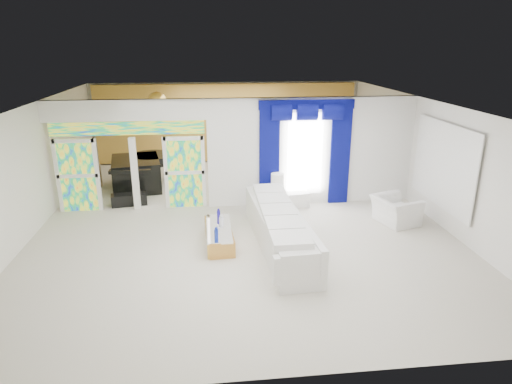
{
  "coord_description": "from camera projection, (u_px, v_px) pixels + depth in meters",
  "views": [
    {
      "loc": [
        -0.79,
        -10.94,
        4.4
      ],
      "look_at": [
        0.3,
        -1.2,
        1.1
      ],
      "focal_mm": 31.29,
      "sensor_mm": 36.0,
      "label": 1
    }
  ],
  "objects": [
    {
      "name": "floor",
      "position": [
        240.0,
        217.0,
        11.79
      ],
      "size": [
        12.0,
        12.0,
        0.0
      ],
      "primitive_type": "plane",
      "color": "#B7AF9E",
      "rests_on": "ground"
    },
    {
      "name": "dividing_wall",
      "position": [
        313.0,
        151.0,
        12.48
      ],
      "size": [
        5.7,
        0.18,
        3.0
      ],
      "primitive_type": "cube",
      "color": "white",
      "rests_on": "ground"
    },
    {
      "name": "dividing_header",
      "position": [
        126.0,
        110.0,
        11.56
      ],
      "size": [
        4.3,
        0.18,
        0.55
      ],
      "primitive_type": "cube",
      "color": "white",
      "rests_on": "dividing_wall"
    },
    {
      "name": "stained_panel_left",
      "position": [
        78.0,
        176.0,
        11.96
      ],
      "size": [
        0.95,
        0.04,
        2.0
      ],
      "primitive_type": "cube",
      "color": "#994C3F",
      "rests_on": "ground"
    },
    {
      "name": "stained_panel_right",
      "position": [
        185.0,
        172.0,
        12.26
      ],
      "size": [
        0.95,
        0.04,
        2.0
      ],
      "primitive_type": "cube",
      "color": "#994C3F",
      "rests_on": "ground"
    },
    {
      "name": "stained_transom",
      "position": [
        128.0,
        128.0,
        11.71
      ],
      "size": [
        4.0,
        0.05,
        0.35
      ],
      "primitive_type": "cube",
      "color": "#994C3F",
      "rests_on": "dividing_header"
    },
    {
      "name": "window_pane",
      "position": [
        305.0,
        154.0,
        12.37
      ],
      "size": [
        1.0,
        0.02,
        2.3
      ],
      "primitive_type": "cube",
      "color": "white",
      "rests_on": "dividing_wall"
    },
    {
      "name": "blue_drape_left",
      "position": [
        269.0,
        157.0,
        12.26
      ],
      "size": [
        0.55,
        0.1,
        2.8
      ],
      "primitive_type": "cube",
      "color": "#030741",
      "rests_on": "ground"
    },
    {
      "name": "blue_drape_right",
      "position": [
        340.0,
        155.0,
        12.47
      ],
      "size": [
        0.55,
        0.1,
        2.8
      ],
      "primitive_type": "cube",
      "color": "#030741",
      "rests_on": "ground"
    },
    {
      "name": "blue_pelmet",
      "position": [
        307.0,
        104.0,
        11.91
      ],
      "size": [
        2.6,
        0.12,
        0.25
      ],
      "primitive_type": "cube",
      "color": "#030741",
      "rests_on": "dividing_wall"
    },
    {
      "name": "wall_mirror",
      "position": [
        444.0,
        165.0,
        10.87
      ],
      "size": [
        0.04,
        2.7,
        1.9
      ],
      "primitive_type": "cube",
      "color": "white",
      "rests_on": "ground"
    },
    {
      "name": "gold_curtains",
      "position": [
        227.0,
        123.0,
        16.87
      ],
      "size": [
        9.7,
        0.12,
        2.9
      ],
      "primitive_type": "cube",
      "color": "gold",
      "rests_on": "ground"
    },
    {
      "name": "white_sofa",
      "position": [
        279.0,
        230.0,
        10.02
      ],
      "size": [
        1.13,
        4.17,
        0.78
      ],
      "primitive_type": "cube",
      "rotation": [
        0.0,
        0.0,
        0.06
      ],
      "color": "white",
      "rests_on": "ground"
    },
    {
      "name": "coffee_table",
      "position": [
        219.0,
        236.0,
        10.23
      ],
      "size": [
        0.66,
        1.7,
        0.37
      ],
      "primitive_type": "cube",
      "rotation": [
        0.0,
        0.0,
        0.06
      ],
      "color": "#B98239",
      "rests_on": "ground"
    },
    {
      "name": "console_table",
      "position": [
        288.0,
        200.0,
        12.48
      ],
      "size": [
        1.24,
        0.54,
        0.4
      ],
      "primitive_type": "cube",
      "rotation": [
        0.0,
        0.0,
        0.14
      ],
      "color": "white",
      "rests_on": "ground"
    },
    {
      "name": "table_lamp",
      "position": [
        277.0,
        184.0,
        12.3
      ],
      "size": [
        0.36,
        0.36,
        0.58
      ],
      "primitive_type": "cylinder",
      "color": "white",
      "rests_on": "console_table"
    },
    {
      "name": "armchair",
      "position": [
        396.0,
        210.0,
        11.33
      ],
      "size": [
        1.18,
        1.27,
        0.69
      ],
      "primitive_type": "imported",
      "rotation": [
        0.0,
        0.0,
        1.85
      ],
      "color": "white",
      "rests_on": "ground"
    },
    {
      "name": "grand_piano",
      "position": [
        136.0,
        173.0,
        14.06
      ],
      "size": [
        1.71,
        2.07,
        0.94
      ],
      "primitive_type": "cube",
      "rotation": [
        0.0,
        0.0,
        0.17
      ],
      "color": "black",
      "rests_on": "ground"
    },
    {
      "name": "piano_bench",
      "position": [
        129.0,
        199.0,
        12.65
      ],
      "size": [
        1.03,
        0.54,
        0.33
      ],
      "primitive_type": "cube",
      "rotation": [
        0.0,
        0.0,
        0.17
      ],
      "color": "black",
      "rests_on": "ground"
    },
    {
      "name": "tv_console",
      "position": [
        91.0,
        177.0,
        14.06
      ],
      "size": [
        0.59,
        0.55,
        0.74
      ],
      "primitive_type": "cube",
      "rotation": [
        0.0,
        0.0,
        -0.19
      ],
      "color": "tan",
      "rests_on": "ground"
    },
    {
      "name": "chandelier",
      "position": [
        157.0,
        101.0,
        13.9
      ],
      "size": [
        0.6,
        0.6,
        0.6
      ],
      "primitive_type": "sphere",
      "color": "gold",
      "rests_on": "ceiling"
    },
    {
      "name": "decanters",
      "position": [
        218.0,
        226.0,
        10.09
      ],
      "size": [
        0.24,
        1.29,
        0.23
      ],
      "color": "silver",
      "rests_on": "coffee_table"
    }
  ]
}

